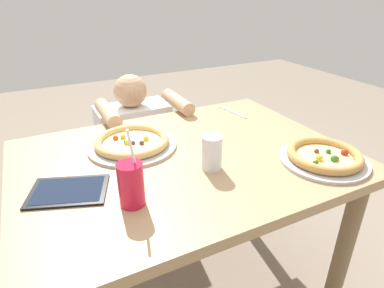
{
  "coord_description": "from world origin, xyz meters",
  "views": [
    {
      "loc": [
        -0.47,
        -1.0,
        1.35
      ],
      "look_at": [
        0.04,
        0.03,
        0.78
      ],
      "focal_mm": 30.37,
      "sensor_mm": 36.0,
      "label": 1
    }
  ],
  "objects_px": {
    "water_cup_clear": "(212,152)",
    "diner_seated": "(136,156)",
    "fork": "(232,111)",
    "drink_cup_colored": "(131,184)",
    "pizza_near": "(324,157)",
    "tablet": "(69,191)",
    "pizza_far": "(132,143)"
  },
  "relations": [
    {
      "from": "pizza_far",
      "to": "diner_seated",
      "type": "bearing_deg",
      "value": 73.01
    },
    {
      "from": "fork",
      "to": "diner_seated",
      "type": "distance_m",
      "value": 0.68
    },
    {
      "from": "pizza_near",
      "to": "pizza_far",
      "type": "distance_m",
      "value": 0.75
    },
    {
      "from": "water_cup_clear",
      "to": "tablet",
      "type": "relative_size",
      "value": 0.45
    },
    {
      "from": "pizza_near",
      "to": "tablet",
      "type": "relative_size",
      "value": 1.15
    },
    {
      "from": "drink_cup_colored",
      "to": "pizza_far",
      "type": "bearing_deg",
      "value": 72.9
    },
    {
      "from": "pizza_near",
      "to": "drink_cup_colored",
      "type": "xyz_separation_m",
      "value": [
        -0.72,
        0.07,
        0.05
      ]
    },
    {
      "from": "tablet",
      "to": "diner_seated",
      "type": "relative_size",
      "value": 0.31
    },
    {
      "from": "fork",
      "to": "drink_cup_colored",
      "type": "bearing_deg",
      "value": -142.95
    },
    {
      "from": "pizza_near",
      "to": "drink_cup_colored",
      "type": "distance_m",
      "value": 0.72
    },
    {
      "from": "tablet",
      "to": "diner_seated",
      "type": "height_order",
      "value": "diner_seated"
    },
    {
      "from": "pizza_far",
      "to": "water_cup_clear",
      "type": "xyz_separation_m",
      "value": [
        0.21,
        -0.29,
        0.05
      ]
    },
    {
      "from": "fork",
      "to": "pizza_near",
      "type": "bearing_deg",
      "value": -87.98
    },
    {
      "from": "pizza_far",
      "to": "diner_seated",
      "type": "xyz_separation_m",
      "value": [
        0.17,
        0.56,
        -0.38
      ]
    },
    {
      "from": "drink_cup_colored",
      "to": "fork",
      "type": "height_order",
      "value": "drink_cup_colored"
    },
    {
      "from": "fork",
      "to": "diner_seated",
      "type": "bearing_deg",
      "value": 136.0
    },
    {
      "from": "water_cup_clear",
      "to": "diner_seated",
      "type": "relative_size",
      "value": 0.14
    },
    {
      "from": "pizza_far",
      "to": "tablet",
      "type": "bearing_deg",
      "value": -142.12
    },
    {
      "from": "fork",
      "to": "tablet",
      "type": "relative_size",
      "value": 0.72
    },
    {
      "from": "water_cup_clear",
      "to": "tablet",
      "type": "distance_m",
      "value": 0.49
    },
    {
      "from": "water_cup_clear",
      "to": "fork",
      "type": "distance_m",
      "value": 0.59
    },
    {
      "from": "pizza_near",
      "to": "fork",
      "type": "relative_size",
      "value": 1.61
    },
    {
      "from": "diner_seated",
      "to": "drink_cup_colored",
      "type": "bearing_deg",
      "value": -107.03
    },
    {
      "from": "drink_cup_colored",
      "to": "fork",
      "type": "bearing_deg",
      "value": 37.05
    },
    {
      "from": "fork",
      "to": "diner_seated",
      "type": "relative_size",
      "value": 0.23
    },
    {
      "from": "tablet",
      "to": "fork",
      "type": "bearing_deg",
      "value": 23.46
    },
    {
      "from": "drink_cup_colored",
      "to": "fork",
      "type": "relative_size",
      "value": 1.21
    },
    {
      "from": "pizza_near",
      "to": "fork",
      "type": "xyz_separation_m",
      "value": [
        -0.02,
        0.6,
        -0.02
      ]
    },
    {
      "from": "drink_cup_colored",
      "to": "tablet",
      "type": "xyz_separation_m",
      "value": [
        -0.17,
        0.15,
        -0.07
      ]
    },
    {
      "from": "water_cup_clear",
      "to": "diner_seated",
      "type": "bearing_deg",
      "value": 92.34
    },
    {
      "from": "pizza_far",
      "to": "tablet",
      "type": "distance_m",
      "value": 0.35
    },
    {
      "from": "pizza_far",
      "to": "water_cup_clear",
      "type": "distance_m",
      "value": 0.36
    }
  ]
}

